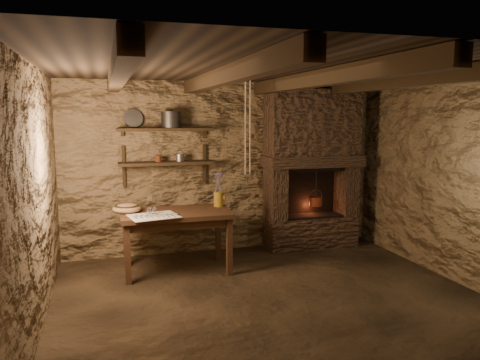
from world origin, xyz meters
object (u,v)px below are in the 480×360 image
object	(u,v)px
work_table	(176,239)
red_pot	(316,201)
stoneware_jug	(219,192)
iron_stockpot	(171,120)
wooden_bowl	(127,209)

from	to	relation	value
work_table	red_pot	world-z (taller)	red_pot
stoneware_jug	iron_stockpot	xyz separation A→B (m)	(-0.53, 0.47, 0.92)
iron_stockpot	red_pot	world-z (taller)	iron_stockpot
wooden_bowl	red_pot	size ratio (longest dim) A/B	0.65
wooden_bowl	red_pot	world-z (taller)	red_pot
work_table	stoneware_jug	distance (m)	0.81
wooden_bowl	stoneware_jug	bearing A→B (deg)	1.59
stoneware_jug	iron_stockpot	size ratio (longest dim) A/B	1.69
red_pot	stoneware_jug	bearing A→B (deg)	-167.39
work_table	wooden_bowl	xyz separation A→B (m)	(-0.58, 0.12, 0.39)
work_table	red_pot	bearing A→B (deg)	14.36
stoneware_jug	iron_stockpot	world-z (taller)	iron_stockpot
stoneware_jug	red_pot	distance (m)	1.60
wooden_bowl	iron_stockpot	xyz separation A→B (m)	(0.63, 0.50, 1.06)
stoneware_jug	red_pot	xyz separation A→B (m)	(1.54, 0.35, -0.26)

